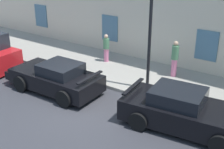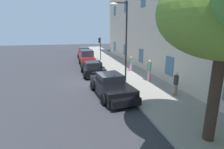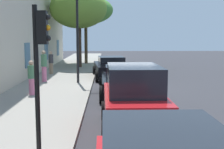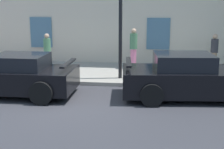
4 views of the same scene
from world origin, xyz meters
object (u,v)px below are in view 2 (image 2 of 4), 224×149
hatchback_distant (87,58)px  traffic_light (100,45)px  sportscar_yellow_flank (112,87)px  pedestrian_admiring (149,70)px  hatchback_parked (84,53)px  street_lamp (122,29)px  pedestrian_strolling (131,63)px  sportscar_red_lead (93,68)px  pedestrian_bystander (176,83)px

hatchback_distant → traffic_light: bearing=139.4°
traffic_light → sportscar_yellow_flank: bearing=-6.6°
sportscar_yellow_flank → pedestrian_admiring: (-2.38, 3.85, 0.43)m
hatchback_parked → street_lamp: (13.94, 1.92, 3.73)m
pedestrian_strolling → sportscar_yellow_flank: bearing=-29.7°
street_lamp → hatchback_parked: bearing=-172.2°
sportscar_yellow_flank → street_lamp: street_lamp is taller
hatchback_parked → pedestrian_admiring: pedestrian_admiring is taller
pedestrian_admiring → pedestrian_strolling: bearing=-176.5°
sportscar_red_lead → hatchback_distant: bearing=-179.4°
street_lamp → pedestrian_strolling: (-3.56, 2.13, -3.58)m
sportscar_yellow_flank → hatchback_parked: 16.71m
pedestrian_admiring → pedestrian_bystander: pedestrian_admiring is taller
street_lamp → hatchback_distant: bearing=-166.6°
sportscar_yellow_flank → hatchback_parked: bearing=-178.5°
hatchback_parked → hatchback_distant: bearing=-1.0°
hatchback_distant → traffic_light: traffic_light is taller
hatchback_distant → pedestrian_strolling: 6.41m
sportscar_yellow_flank → pedestrian_bystander: (1.18, 4.10, 0.31)m
traffic_light → pedestrian_admiring: (11.31, 2.27, -1.30)m
pedestrian_admiring → sportscar_yellow_flank: bearing=-58.2°
sportscar_red_lead → pedestrian_bystander: pedestrian_bystander is taller
sportscar_red_lead → sportscar_yellow_flank: (6.30, 0.48, 0.01)m
traffic_light → pedestrian_admiring: bearing=11.3°
street_lamp → pedestrian_admiring: size_ratio=3.57×
pedestrian_bystander → sportscar_red_lead: bearing=-148.5°
sportscar_red_lead → sportscar_yellow_flank: sportscar_yellow_flank is taller
hatchback_parked → pedestrian_bystander: bearing=14.2°
street_lamp → pedestrian_admiring: street_lamp is taller
hatchback_parked → pedestrian_strolling: bearing=21.3°
sportscar_yellow_flank → hatchback_distant: (-11.22, -0.54, 0.23)m
pedestrian_strolling → pedestrian_bystander: size_ratio=0.98×
sportscar_red_lead → sportscar_yellow_flank: size_ratio=0.90×
street_lamp → pedestrian_bystander: street_lamp is taller
sportscar_red_lead → hatchback_parked: 10.41m
sportscar_red_lead → pedestrian_strolling: pedestrian_strolling is taller
hatchback_parked → street_lamp: bearing=7.8°
hatchback_parked → pedestrian_admiring: size_ratio=2.16×
pedestrian_admiring → pedestrian_bystander: (3.57, 0.25, -0.11)m
pedestrian_strolling → traffic_light: bearing=-164.7°
hatchback_parked → traffic_light: 3.96m
hatchback_parked → pedestrian_bystander: (17.89, 4.54, 0.17)m
hatchback_parked → sportscar_red_lead: bearing=-0.2°
hatchback_distant → pedestrian_strolling: size_ratio=2.46×
sportscar_yellow_flank → street_lamp: 4.98m
traffic_light → street_lamp: street_lamp is taller
hatchback_distant → pedestrian_bystander: bearing=20.5°
hatchback_parked → hatchback_distant: hatchback_distant is taller
pedestrian_strolling → pedestrian_admiring: bearing=3.5°
traffic_light → street_lamp: 11.14m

